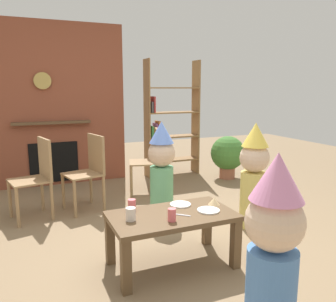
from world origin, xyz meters
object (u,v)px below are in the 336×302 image
object	(u,v)px
paper_cup_near_right	(172,215)
paper_plate_rear	(208,210)
coffee_table	(172,223)
paper_cup_center	(132,205)
paper_plate_front	(180,204)
paper_cup_near_left	(131,214)
dining_chair_left	(37,173)
dining_chair_middle	(90,168)
child_with_cone_hat	(273,251)
child_by_the_chairs	(162,167)
child_in_pink	(254,173)
birthday_cake_slice	(214,201)
dining_chair_right	(151,157)
potted_plant_tall	(228,154)
bookshelf	(169,123)

from	to	relation	value
paper_cup_near_right	paper_plate_rear	world-z (taller)	paper_cup_near_right
paper_cup_near_right	coffee_table	bearing A→B (deg)	65.41
coffee_table	paper_cup_center	distance (m)	0.37
paper_cup_near_right	paper_plate_rear	size ratio (longest dim) A/B	0.54
paper_plate_front	paper_cup_center	bearing A→B (deg)	174.05
paper_cup_near_left	dining_chair_left	xyz separation A→B (m)	(-0.60, 1.59, 0.01)
dining_chair_middle	child_with_cone_hat	bearing A→B (deg)	85.75
coffee_table	child_by_the_chairs	world-z (taller)	child_by_the_chairs
child_with_cone_hat	child_in_pink	size ratio (longest dim) A/B	1.03
coffee_table	paper_plate_rear	world-z (taller)	paper_plate_rear
paper_cup_near_right	paper_plate_rear	xyz separation A→B (m)	(0.37, 0.08, -0.04)
coffee_table	paper_cup_near_right	size ratio (longest dim) A/B	10.13
paper_plate_front	child_with_cone_hat	size ratio (longest dim) A/B	0.16
dining_chair_left	paper_plate_rear	bearing A→B (deg)	114.01
coffee_table	birthday_cake_slice	xyz separation A→B (m)	(0.42, 0.06, 0.11)
coffee_table	paper_plate_front	size ratio (longest dim) A/B	5.51
child_by_the_chairs	paper_plate_rear	bearing A→B (deg)	16.01
coffee_table	child_with_cone_hat	world-z (taller)	child_with_cone_hat
paper_cup_near_right	paper_plate_front	world-z (taller)	paper_cup_near_right
child_in_pink	child_by_the_chairs	xyz separation A→B (m)	(-0.78, 0.63, -0.01)
dining_chair_left	dining_chair_middle	distance (m)	0.59
coffee_table	dining_chair_right	size ratio (longest dim) A/B	1.12
child_by_the_chairs	dining_chair_middle	distance (m)	0.91
paper_cup_near_right	paper_plate_front	bearing A→B (deg)	54.62
paper_cup_center	birthday_cake_slice	size ratio (longest dim) A/B	0.93
child_in_pink	paper_plate_rear	bearing A→B (deg)	10.00
paper_plate_front	child_in_pink	bearing A→B (deg)	14.80
paper_cup_near_left	paper_cup_near_right	size ratio (longest dim) A/B	1.01
paper_cup_center	paper_plate_rear	xyz separation A→B (m)	(0.58, -0.27, -0.04)
potted_plant_tall	child_in_pink	bearing A→B (deg)	-115.32
paper_cup_near_left	child_by_the_chairs	size ratio (longest dim) A/B	0.09
paper_plate_rear	child_in_pink	distance (m)	0.95
child_by_the_chairs	birthday_cake_slice	bearing A→B (deg)	22.91
paper_cup_near_left	paper_plate_rear	bearing A→B (deg)	-5.16
paper_cup_center	dining_chair_right	bearing A→B (deg)	65.07
dining_chair_middle	dining_chair_right	distance (m)	0.94
dining_chair_right	coffee_table	bearing A→B (deg)	91.02
coffee_table	dining_chair_left	distance (m)	1.85
potted_plant_tall	coffee_table	bearing A→B (deg)	-131.60
paper_plate_front	potted_plant_tall	xyz separation A→B (m)	(1.80, 2.04, -0.06)
bookshelf	dining_chair_middle	xyz separation A→B (m)	(-1.53, -1.15, -0.37)
bookshelf	coffee_table	world-z (taller)	bookshelf
child_with_cone_hat	dining_chair_right	size ratio (longest dim) A/B	1.26
paper_cup_near_right	child_by_the_chairs	distance (m)	1.25
paper_cup_center	dining_chair_middle	bearing A→B (deg)	93.34
dining_chair_middle	coffee_table	bearing A→B (deg)	88.29
paper_plate_rear	dining_chair_middle	xyz separation A→B (m)	(-0.66, 1.70, 0.06)
dining_chair_right	paper_cup_near_left	bearing A→B (deg)	81.99
dining_chair_right	potted_plant_tall	size ratio (longest dim) A/B	1.30
paper_plate_rear	child_with_cone_hat	size ratio (longest dim) A/B	0.16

